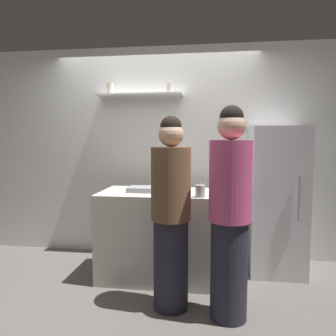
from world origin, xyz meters
The scene contains 11 objects.
ground_plane centered at (0.00, 0.00, 0.00)m, with size 5.28×5.28×0.00m, color #59544F.
back_wall_assembly centered at (0.00, 1.25, 1.30)m, with size 4.80×0.32×2.60m.
refrigerator centered at (1.40, 0.85, 0.80)m, with size 0.58×0.66×1.60m.
counter centered at (0.25, 0.51, 0.46)m, with size 1.41×0.69×0.92m, color #B7B2A8.
baking_pan centered at (0.00, 0.49, 0.94)m, with size 0.34×0.24×0.05m, color gray.
utensil_holder centered at (0.59, 0.24, 0.98)m, with size 0.09×0.09×0.22m.
wine_bottle_dark_glass centered at (0.83, 0.23, 1.04)m, with size 0.08×0.08×0.32m.
wine_bottle_amber_glass centered at (0.27, 0.25, 1.02)m, with size 0.07×0.07×0.27m.
water_bottle_plastic centered at (0.18, 0.68, 1.01)m, with size 0.09×0.09×0.20m.
person_brown_jacket centered at (0.36, -0.11, 0.82)m, with size 0.34×0.34×1.66m.
person_pink_top centered at (0.85, -0.21, 0.86)m, with size 0.34×0.34×1.73m.
Camera 1 is at (0.70, -2.80, 1.48)m, focal length 34.58 mm.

